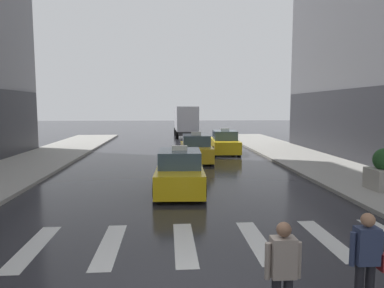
{
  "coord_description": "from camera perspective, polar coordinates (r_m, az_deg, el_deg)",
  "views": [
    {
      "loc": [
        -0.4,
        -5.2,
        3.32
      ],
      "look_at": [
        0.54,
        8.0,
        1.9
      ],
      "focal_mm": 32.6,
      "sensor_mm": 36.0,
      "label": 1
    }
  ],
  "objects": [
    {
      "name": "pedestrian_plain_coat",
      "position": [
        5.61,
        14.63,
        -19.18
      ],
      "size": [
        0.55,
        0.24,
        1.65
      ],
      "color": "black",
      "rests_on": "ground"
    },
    {
      "name": "pedestrian_with_handbag",
      "position": [
        6.48,
        26.69,
        -16.16
      ],
      "size": [
        0.6,
        0.24,
        1.65
      ],
      "color": "black",
      "rests_on": "ground"
    },
    {
      "name": "box_truck",
      "position": [
        37.74,
        -1.04,
        3.87
      ],
      "size": [
        2.38,
        7.58,
        3.35
      ],
      "color": "#2D2D2D",
      "rests_on": "ground"
    },
    {
      "name": "taxi_second",
      "position": [
        21.42,
        0.65,
        -0.86
      ],
      "size": [
        1.99,
        4.57,
        1.8
      ],
      "color": "gold",
      "rests_on": "ground"
    },
    {
      "name": "crosswalk_markings",
      "position": [
        8.86,
        -1.25,
        -15.88
      ],
      "size": [
        11.3,
        2.8,
        0.01
      ],
      "color": "silver",
      "rests_on": "ground"
    },
    {
      "name": "taxi_lead",
      "position": [
        13.91,
        -2.03,
        -4.65
      ],
      "size": [
        2.06,
        4.6,
        1.8
      ],
      "color": "yellow",
      "rests_on": "ground"
    },
    {
      "name": "taxi_third",
      "position": [
        25.22,
        5.35,
        0.17
      ],
      "size": [
        2.09,
        4.61,
        1.8
      ],
      "color": "yellow",
      "rests_on": "ground"
    }
  ]
}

